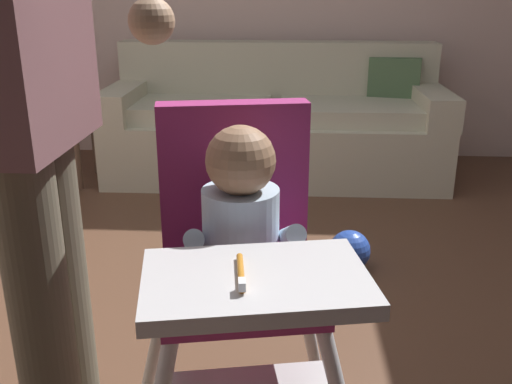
{
  "coord_description": "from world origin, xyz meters",
  "views": [
    {
      "loc": [
        0.24,
        -1.88,
        1.22
      ],
      "look_at": [
        0.17,
        -0.66,
        0.79
      ],
      "focal_mm": 40.61,
      "sensor_mm": 36.0,
      "label": 1
    }
  ],
  "objects": [
    {
      "name": "toy_ball",
      "position": [
        0.52,
        0.52,
        0.09
      ],
      "size": [
        0.19,
        0.19,
        0.19
      ],
      "primitive_type": "sphere",
      "color": "#284CB7",
      "rests_on": "ground"
    },
    {
      "name": "high_chair",
      "position": [
        0.13,
        -0.68,
        0.67
      ],
      "size": [
        0.7,
        0.8,
        0.97
      ],
      "rotation": [
        0.0,
        0.0,
        -1.39
      ],
      "color": "silver",
      "rests_on": "ground"
    },
    {
      "name": "couch",
      "position": [
        0.15,
        1.96,
        0.33
      ],
      "size": [
        2.2,
        0.86,
        0.86
      ],
      "rotation": [
        0.0,
        0.0,
        -1.57
      ],
      "color": "beige",
      "rests_on": "ground"
    },
    {
      "name": "ground",
      "position": [
        0.0,
        0.0,
        -0.05
      ],
      "size": [
        5.97,
        6.49,
        0.1
      ],
      "primitive_type": "cube",
      "color": "brown"
    },
    {
      "name": "adult_standing",
      "position": [
        -0.32,
        -0.68,
        0.94
      ],
      "size": [
        0.51,
        0.5,
        1.65
      ],
      "rotation": [
        0.0,
        0.0,
        0.0
      ],
      "color": "#615B48",
      "rests_on": "ground"
    },
    {
      "name": "side_table",
      "position": [
        -1.25,
        1.71,
        0.38
      ],
      "size": [
        0.4,
        0.4,
        0.52
      ],
      "color": "brown",
      "rests_on": "ground"
    },
    {
      "name": "sippy_cup",
      "position": [
        -1.25,
        1.71,
        0.57
      ],
      "size": [
        0.07,
        0.07,
        0.1
      ],
      "primitive_type": "cylinder",
      "color": "#D13D33",
      "rests_on": "side_table"
    }
  ]
}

